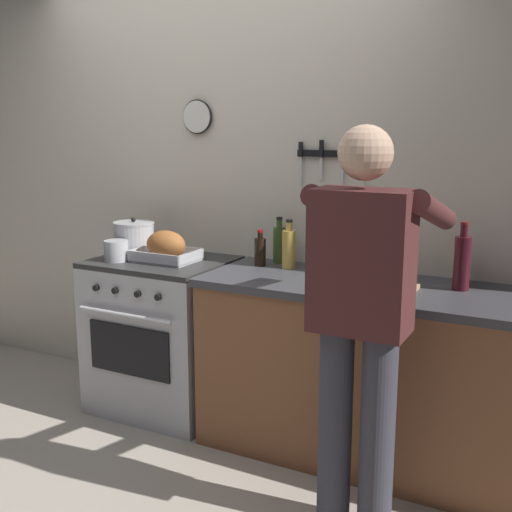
{
  "coord_description": "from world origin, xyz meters",
  "views": [
    {
      "loc": [
        1.92,
        -1.91,
        1.66
      ],
      "look_at": [
        0.47,
        0.85,
        1.01
      ],
      "focal_mm": 44.64,
      "sensor_mm": 36.0,
      "label": 1
    }
  ],
  "objects_px": {
    "bottle_soy_sauce": "(260,251)",
    "bottle_dish_soap": "(341,254)",
    "saucepan": "(116,251)",
    "cutting_board": "(376,287)",
    "bottle_wine_red": "(462,262)",
    "bottle_cooking_oil": "(289,248)",
    "stove": "(163,334)",
    "bottle_olive_oil": "(279,244)",
    "person_cook": "(362,307)",
    "stock_pot": "(134,238)",
    "bottle_vinegar": "(460,265)",
    "roasting_pan": "(166,247)"
  },
  "relations": [
    {
      "from": "bottle_soy_sauce",
      "to": "bottle_dish_soap",
      "type": "xyz_separation_m",
      "value": [
        0.45,
        0.05,
        0.01
      ]
    },
    {
      "from": "saucepan",
      "to": "bottle_dish_soap",
      "type": "xyz_separation_m",
      "value": [
        1.23,
        0.32,
        0.04
      ]
    },
    {
      "from": "cutting_board",
      "to": "bottle_wine_red",
      "type": "xyz_separation_m",
      "value": [
        0.35,
        0.18,
        0.13
      ]
    },
    {
      "from": "bottle_cooking_oil",
      "to": "bottle_wine_red",
      "type": "bearing_deg",
      "value": -3.02
    },
    {
      "from": "stove",
      "to": "bottle_cooking_oil",
      "type": "distance_m",
      "value": 0.94
    },
    {
      "from": "stove",
      "to": "bottle_olive_oil",
      "type": "height_order",
      "value": "bottle_olive_oil"
    },
    {
      "from": "stove",
      "to": "cutting_board",
      "type": "relative_size",
      "value": 2.5
    },
    {
      "from": "stove",
      "to": "bottle_cooking_oil",
      "type": "bearing_deg",
      "value": 10.89
    },
    {
      "from": "person_cook",
      "to": "stock_pot",
      "type": "xyz_separation_m",
      "value": [
        -1.61,
        0.62,
        0.05
      ]
    },
    {
      "from": "person_cook",
      "to": "bottle_wine_red",
      "type": "relative_size",
      "value": 5.16
    },
    {
      "from": "person_cook",
      "to": "saucepan",
      "type": "height_order",
      "value": "person_cook"
    },
    {
      "from": "person_cook",
      "to": "bottle_cooking_oil",
      "type": "xyz_separation_m",
      "value": [
        -0.65,
        0.71,
        0.06
      ]
    },
    {
      "from": "bottle_soy_sauce",
      "to": "bottle_wine_red",
      "type": "xyz_separation_m",
      "value": [
        1.07,
        -0.03,
        0.05
      ]
    },
    {
      "from": "person_cook",
      "to": "bottle_vinegar",
      "type": "height_order",
      "value": "person_cook"
    },
    {
      "from": "bottle_wine_red",
      "to": "bottle_soy_sauce",
      "type": "bearing_deg",
      "value": 178.58
    },
    {
      "from": "bottle_cooking_oil",
      "to": "bottle_soy_sauce",
      "type": "relative_size",
      "value": 1.32
    },
    {
      "from": "bottle_soy_sauce",
      "to": "bottle_vinegar",
      "type": "distance_m",
      "value": 1.05
    },
    {
      "from": "bottle_olive_oil",
      "to": "bottle_dish_soap",
      "type": "bearing_deg",
      "value": -8.77
    },
    {
      "from": "bottle_soy_sauce",
      "to": "bottle_olive_oil",
      "type": "relative_size",
      "value": 0.77
    },
    {
      "from": "bottle_dish_soap",
      "to": "bottle_wine_red",
      "type": "distance_m",
      "value": 0.63
    },
    {
      "from": "roasting_pan",
      "to": "bottle_dish_soap",
      "type": "distance_m",
      "value": 0.99
    },
    {
      "from": "bottle_olive_oil",
      "to": "stock_pot",
      "type": "bearing_deg",
      "value": -167.69
    },
    {
      "from": "roasting_pan",
      "to": "bottle_wine_red",
      "type": "height_order",
      "value": "bottle_wine_red"
    },
    {
      "from": "stove",
      "to": "roasting_pan",
      "type": "distance_m",
      "value": 0.53
    },
    {
      "from": "stock_pot",
      "to": "saucepan",
      "type": "distance_m",
      "value": 0.2
    },
    {
      "from": "saucepan",
      "to": "cutting_board",
      "type": "bearing_deg",
      "value": 2.38
    },
    {
      "from": "bottle_dish_soap",
      "to": "bottle_soy_sauce",
      "type": "bearing_deg",
      "value": -173.01
    },
    {
      "from": "saucepan",
      "to": "bottle_cooking_oil",
      "type": "bearing_deg",
      "value": 17.09
    },
    {
      "from": "person_cook",
      "to": "bottle_dish_soap",
      "type": "bearing_deg",
      "value": 35.75
    },
    {
      "from": "roasting_pan",
      "to": "bottle_olive_oil",
      "type": "xyz_separation_m",
      "value": [
        0.59,
        0.25,
        0.03
      ]
    },
    {
      "from": "roasting_pan",
      "to": "cutting_board",
      "type": "bearing_deg",
      "value": -3.07
    },
    {
      "from": "saucepan",
      "to": "stock_pot",
      "type": "bearing_deg",
      "value": 97.46
    },
    {
      "from": "stock_pot",
      "to": "bottle_vinegar",
      "type": "xyz_separation_m",
      "value": [
        1.85,
        0.15,
        -0.0
      ]
    },
    {
      "from": "stock_pot",
      "to": "bottle_cooking_oil",
      "type": "bearing_deg",
      "value": 5.65
    },
    {
      "from": "stove",
      "to": "bottle_cooking_oil",
      "type": "xyz_separation_m",
      "value": [
        0.74,
        0.14,
        0.56
      ]
    },
    {
      "from": "person_cook",
      "to": "roasting_pan",
      "type": "distance_m",
      "value": 1.45
    },
    {
      "from": "bottle_soy_sauce",
      "to": "bottle_dish_soap",
      "type": "relative_size",
      "value": 0.85
    },
    {
      "from": "saucepan",
      "to": "bottle_wine_red",
      "type": "distance_m",
      "value": 1.87
    },
    {
      "from": "stove",
      "to": "stock_pot",
      "type": "bearing_deg",
      "value": 168.2
    },
    {
      "from": "saucepan",
      "to": "stove",
      "type": "bearing_deg",
      "value": 36.29
    },
    {
      "from": "stock_pot",
      "to": "bottle_olive_oil",
      "type": "xyz_separation_m",
      "value": [
        0.86,
        0.19,
        0.01
      ]
    },
    {
      "from": "saucepan",
      "to": "bottle_soy_sauce",
      "type": "xyz_separation_m",
      "value": [
        0.78,
        0.27,
        0.02
      ]
    },
    {
      "from": "stock_pot",
      "to": "saucepan",
      "type": "height_order",
      "value": "stock_pot"
    },
    {
      "from": "stove",
      "to": "bottle_soy_sauce",
      "type": "relative_size",
      "value": 4.52
    },
    {
      "from": "stove",
      "to": "bottle_vinegar",
      "type": "distance_m",
      "value": 1.72
    },
    {
      "from": "roasting_pan",
      "to": "bottle_vinegar",
      "type": "bearing_deg",
      "value": 7.93
    },
    {
      "from": "person_cook",
      "to": "saucepan",
      "type": "distance_m",
      "value": 1.64
    },
    {
      "from": "bottle_olive_oil",
      "to": "bottle_soy_sauce",
      "type": "bearing_deg",
      "value": -117.75
    },
    {
      "from": "stock_pot",
      "to": "bottle_dish_soap",
      "type": "relative_size",
      "value": 1.03
    },
    {
      "from": "stock_pot",
      "to": "bottle_cooking_oil",
      "type": "xyz_separation_m",
      "value": [
        0.97,
        0.1,
        0.01
      ]
    }
  ]
}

